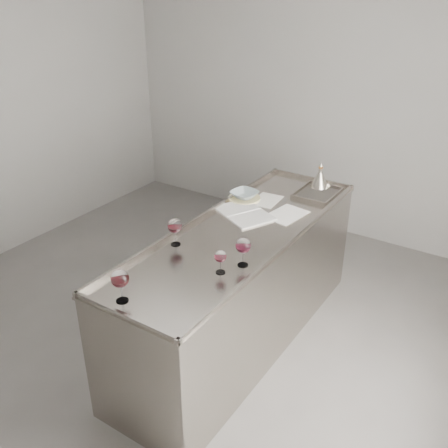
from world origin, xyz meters
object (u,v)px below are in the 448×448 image
Objects in this scene: wine_glass_left at (175,226)px; ceramic_bowl at (244,194)px; wine_glass_right at (243,246)px; wine_glass_small at (220,257)px; wine_funnel at (320,179)px; counter at (240,287)px; wine_glass_middle at (120,279)px; notebook at (244,213)px.

ceramic_bowl is at bearing 90.00° from wine_glass_left.
wine_glass_right reaches higher than wine_glass_small.
wine_funnel is at bearing 75.02° from wine_glass_left.
counter is 10.48× the size of wine_funnel.
wine_glass_left reaches higher than counter.
wine_glass_middle is at bearing -118.17° from wine_glass_small.
ceramic_bowl is (-0.52, 0.88, -0.09)m from wine_glass_right.
wine_funnel is (0.24, 2.16, -0.07)m from wine_glass_middle.
wine_funnel reaches higher than wine_glass_small.
wine_glass_middle is at bearing -62.67° from notebook.
wine_funnel is (0.12, 1.08, 0.54)m from counter.
counter is at bearing 122.66° from wine_glass_right.
counter is 12.11× the size of wine_glass_middle.
wine_glass_right is 1.47m from wine_funnel.
counter reaches higher than notebook.
wine_glass_left is 0.70m from wine_glass_middle.
wine_glass_middle is 1.35m from notebook.
notebook is at bearing 90.81° from wine_glass_middle.
wine_glass_small is 1.12m from ceramic_bowl.
counter is 12.57× the size of wine_glass_right.
wine_glass_left is 0.91× the size of ceramic_bowl.
counter is at bearing 108.31° from wine_glass_small.
wine_glass_small is 0.67× the size of wine_funnel.
notebook is 0.27m from ceramic_bowl.
wine_glass_left is at bearing -90.00° from ceramic_bowl.
wine_glass_small is 0.86m from notebook.
wine_glass_middle is 0.62m from wine_glass_small.
counter is 0.76m from ceramic_bowl.
wine_glass_right is 0.76m from notebook.
wine_glass_middle reaches higher than wine_glass_left.
wine_funnel is at bearing 99.02° from notebook.
wine_glass_left is at bearing 163.99° from wine_glass_small.
counter is 15.75× the size of wine_glass_small.
wine_glass_left is 0.83× the size of wine_funnel.
wine_glass_left reaches higher than notebook.
wine_glass_left is 0.90m from ceramic_bowl.
counter is at bearing 55.65° from wine_glass_left.
wine_glass_right is at bearing 65.02° from wine_glass_small.
wine_glass_middle is at bearing -76.94° from wine_glass_left.
notebook is at bearing 111.53° from wine_glass_small.
wine_funnel is at bearing 55.88° from ceramic_bowl.
ceramic_bowl is 0.91× the size of wine_funnel.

